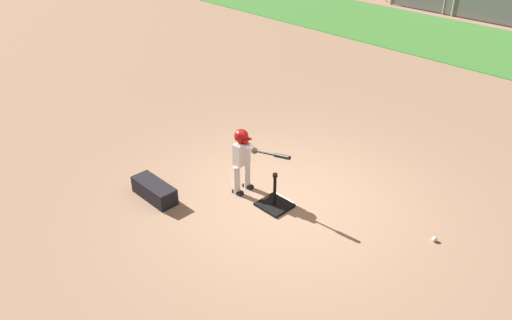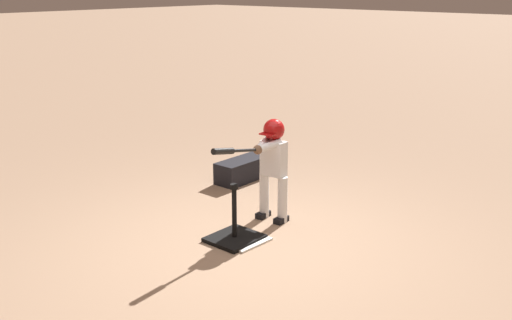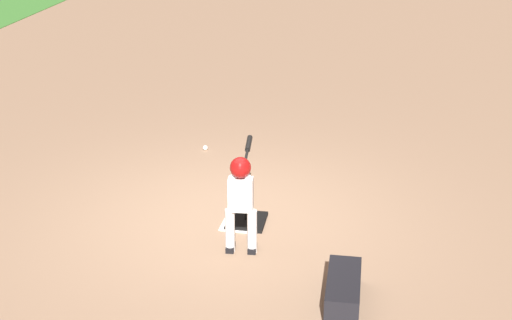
# 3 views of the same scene
# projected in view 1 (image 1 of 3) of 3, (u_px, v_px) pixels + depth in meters

# --- Properties ---
(ground_plane) EXTENTS (90.00, 90.00, 0.00)m
(ground_plane) POSITION_uv_depth(u_px,v_px,m) (289.00, 202.00, 7.91)
(ground_plane) COLOR #93755B
(home_plate) EXTENTS (0.46, 0.46, 0.02)m
(home_plate) POSITION_uv_depth(u_px,v_px,m) (275.00, 203.00, 7.88)
(home_plate) COLOR white
(home_plate) RESTS_ON ground_plane
(batting_tee) EXTENTS (0.50, 0.45, 0.59)m
(batting_tee) POSITION_uv_depth(u_px,v_px,m) (274.00, 202.00, 7.79)
(batting_tee) COLOR black
(batting_tee) RESTS_ON ground_plane
(batter_child) EXTENTS (1.08, 0.35, 1.12)m
(batter_child) POSITION_uv_depth(u_px,v_px,m) (243.00, 154.00, 7.83)
(batter_child) COLOR silver
(batter_child) RESTS_ON ground_plane
(baseball) EXTENTS (0.07, 0.07, 0.07)m
(baseball) POSITION_uv_depth(u_px,v_px,m) (435.00, 239.00, 7.06)
(baseball) COLOR white
(baseball) RESTS_ON ground_plane
(equipment_bag) EXTENTS (0.84, 0.33, 0.28)m
(equipment_bag) POSITION_uv_depth(u_px,v_px,m) (154.00, 190.00, 7.95)
(equipment_bag) COLOR black
(equipment_bag) RESTS_ON ground_plane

